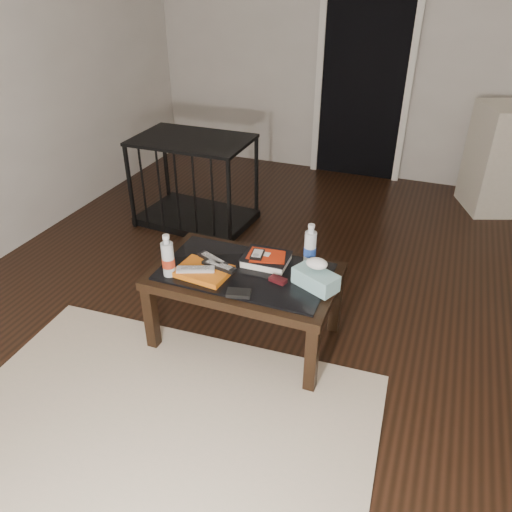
{
  "coord_description": "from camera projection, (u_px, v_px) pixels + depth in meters",
  "views": [
    {
      "loc": [
        0.41,
        -2.43,
        1.91
      ],
      "look_at": [
        -0.41,
        -0.31,
        0.55
      ],
      "focal_mm": 35.0,
      "sensor_mm": 36.0,
      "label": 1
    }
  ],
  "objects": [
    {
      "name": "rug",
      "position": [
        151.0,
        439.0,
        2.3
      ],
      "size": [
        2.07,
        1.59,
        0.01
      ],
      "primitive_type": "cube",
      "rotation": [
        0.0,
        0.0,
        0.05
      ],
      "color": "#B5A68C",
      "rests_on": "ground"
    },
    {
      "name": "remote_black_back",
      "position": [
        213.0,
        259.0,
        2.72
      ],
      "size": [
        0.2,
        0.13,
        0.02
      ],
      "primitive_type": "cube",
      "rotation": [
        0.0,
        0.0,
        -0.42
      ],
      "color": "black",
      "rests_on": "magazines"
    },
    {
      "name": "doorway",
      "position": [
        365.0,
        70.0,
        4.63
      ],
      "size": [
        0.9,
        0.08,
        2.07
      ],
      "color": "black",
      "rests_on": "ground"
    },
    {
      "name": "coffee_table",
      "position": [
        245.0,
        281.0,
        2.73
      ],
      "size": [
        1.0,
        0.6,
        0.46
      ],
      "color": "black",
      "rests_on": "ground"
    },
    {
      "name": "water_bottle_left",
      "position": [
        168.0,
        255.0,
        2.6
      ],
      "size": [
        0.08,
        0.08,
        0.24
      ],
      "primitive_type": "cylinder",
      "rotation": [
        0.0,
        0.0,
        0.16
      ],
      "color": "#B4BCBF",
      "rests_on": "coffee_table"
    },
    {
      "name": "flip_phone",
      "position": [
        278.0,
        280.0,
        2.6
      ],
      "size": [
        0.1,
        0.07,
        0.02
      ],
      "primitive_type": "cube",
      "rotation": [
        0.0,
        0.0,
        -0.25
      ],
      "color": "black",
      "rests_on": "coffee_table"
    },
    {
      "name": "wallet",
      "position": [
        239.0,
        293.0,
        2.5
      ],
      "size": [
        0.13,
        0.1,
        0.02
      ],
      "primitive_type": "cube",
      "rotation": [
        0.0,
        0.0,
        0.25
      ],
      "color": "black",
      "rests_on": "coffee_table"
    },
    {
      "name": "room_shell",
      "position": [
        366.0,
        35.0,
        2.22
      ],
      "size": [
        5.0,
        5.0,
        5.0
      ],
      "color": "beige",
      "rests_on": "ground"
    },
    {
      "name": "ground",
      "position": [
        336.0,
        321.0,
        3.06
      ],
      "size": [
        5.0,
        5.0,
        0.0
      ],
      "primitive_type": "plane",
      "color": "black",
      "rests_on": "ground"
    },
    {
      "name": "magazines",
      "position": [
        203.0,
        271.0,
        2.66
      ],
      "size": [
        0.3,
        0.24,
        0.03
      ],
      "primitive_type": "cube",
      "rotation": [
        0.0,
        0.0,
        -0.09
      ],
      "color": "#D16313",
      "rests_on": "coffee_table"
    },
    {
      "name": "dvd_mailers",
      "position": [
        265.0,
        255.0,
        2.74
      ],
      "size": [
        0.2,
        0.15,
        0.01
      ],
      "primitive_type": "cube",
      "rotation": [
        0.0,
        0.0,
        0.1
      ],
      "color": "#B4250C",
      "rests_on": "textbook"
    },
    {
      "name": "tissue_box",
      "position": [
        316.0,
        279.0,
        2.54
      ],
      "size": [
        0.26,
        0.21,
        0.09
      ],
      "primitive_type": "cube",
      "rotation": [
        0.0,
        0.0,
        -0.44
      ],
      "color": "teal",
      "rests_on": "coffee_table"
    },
    {
      "name": "textbook",
      "position": [
        266.0,
        259.0,
        2.75
      ],
      "size": [
        0.25,
        0.21,
        0.05
      ],
      "primitive_type": "cube",
      "rotation": [
        0.0,
        0.0,
        0.02
      ],
      "color": "black",
      "rests_on": "coffee_table"
    },
    {
      "name": "remote_black_front",
      "position": [
        219.0,
        266.0,
        2.66
      ],
      "size": [
        0.21,
        0.09,
        0.02
      ],
      "primitive_type": "cube",
      "rotation": [
        0.0,
        0.0,
        -0.21
      ],
      "color": "black",
      "rests_on": "magazines"
    },
    {
      "name": "pet_crate",
      "position": [
        196.0,
        195.0,
        4.11
      ],
      "size": [
        0.94,
        0.67,
        0.71
      ],
      "rotation": [
        0.0,
        0.0,
        -0.08
      ],
      "color": "black",
      "rests_on": "ground"
    },
    {
      "name": "ipod",
      "position": [
        257.0,
        254.0,
        2.73
      ],
      "size": [
        0.08,
        0.11,
        0.02
      ],
      "primitive_type": "cube",
      "rotation": [
        0.0,
        0.0,
        0.14
      ],
      "color": "black",
      "rests_on": "dvd_mailers"
    },
    {
      "name": "water_bottle_right",
      "position": [
        310.0,
        244.0,
        2.7
      ],
      "size": [
        0.08,
        0.08,
        0.24
      ],
      "primitive_type": "cylinder",
      "rotation": [
        0.0,
        0.0,
        -0.29
      ],
      "color": "silver",
      "rests_on": "coffee_table"
    },
    {
      "name": "remote_silver",
      "position": [
        196.0,
        269.0,
        2.63
      ],
      "size": [
        0.2,
        0.12,
        0.02
      ],
      "primitive_type": "cube",
      "rotation": [
        0.0,
        0.0,
        0.38
      ],
      "color": "#A3A4A8",
      "rests_on": "magazines"
    }
  ]
}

